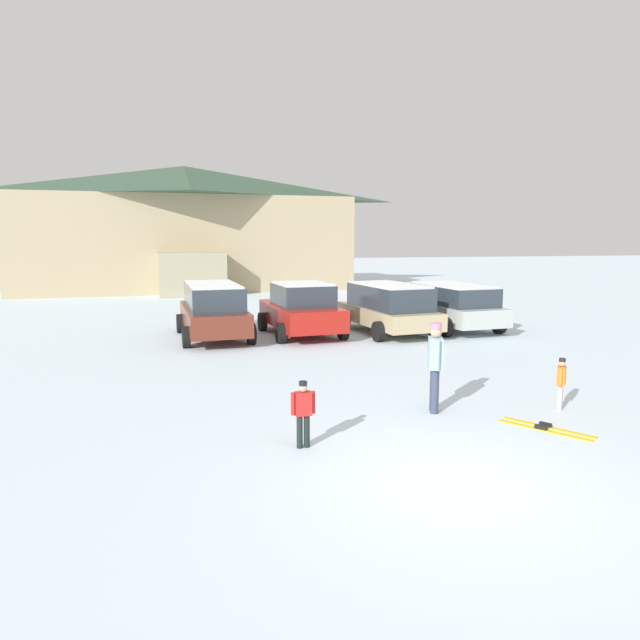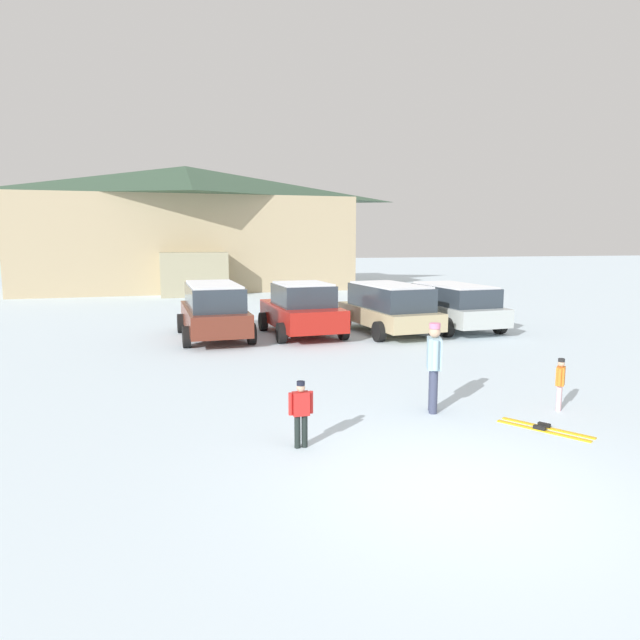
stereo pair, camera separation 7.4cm
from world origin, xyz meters
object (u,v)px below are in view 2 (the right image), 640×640
ski_lodge (187,227)px  pair_of_skis (544,428)px  parked_beige_suv (389,307)px  parked_silver_wagon (453,305)px  parked_maroon_van (214,309)px  skier_child_in_orange_jacket (560,381)px  parked_red_sedan (302,309)px  skier_adult_in_blue_parka (434,362)px  skier_child_in_red_jacket (301,410)px

ski_lodge → pair_of_skis: ski_lodge is taller
parked_beige_suv → parked_silver_wagon: size_ratio=1.02×
parked_maroon_van → parked_silver_wagon: (8.24, -0.18, -0.08)m
skier_child_in_orange_jacket → parked_red_sedan: bearing=107.9°
pair_of_skis → ski_lodge: bearing=100.4°
parked_maroon_van → parked_red_sedan: 2.85m
parked_maroon_van → parked_beige_suv: (5.78, -0.41, -0.04)m
skier_adult_in_blue_parka → pair_of_skis: (1.41, -1.36, -0.92)m
ski_lodge → skier_adult_in_blue_parka: bearing=-81.9°
parked_maroon_van → parked_beige_suv: parked_maroon_van is taller
skier_adult_in_blue_parka → skier_child_in_orange_jacket: bearing=-11.2°
parked_beige_suv → skier_adult_in_blue_parka: bearing=-105.1°
parked_red_sedan → skier_child_in_red_jacket: 10.18m
parked_maroon_van → parked_silver_wagon: 8.24m
skier_child_in_red_jacket → ski_lodge: bearing=92.5°
parked_maroon_van → parked_red_sedan: bearing=-2.3°
parked_red_sedan → pair_of_skis: parked_red_sedan is taller
ski_lodge → skier_adult_in_blue_parka: 28.59m
parked_silver_wagon → skier_child_in_orange_jacket: parked_silver_wagon is taller
parked_silver_wagon → pair_of_skis: parked_silver_wagon is taller
skier_adult_in_blue_parka → ski_lodge: bearing=98.1°
parked_silver_wagon → skier_adult_in_blue_parka: skier_adult_in_blue_parka is taller
ski_lodge → parked_maroon_van: 19.50m
ski_lodge → parked_red_sedan: bearing=-80.2°
skier_child_in_orange_jacket → skier_adult_in_blue_parka: bearing=168.8°
parked_red_sedan → skier_child_in_red_jacket: parked_red_sedan is taller
parked_silver_wagon → skier_child_in_red_jacket: (-7.49, -9.89, -0.28)m
parked_maroon_van → pair_of_skis: parked_maroon_van is taller
parked_red_sedan → skier_child_in_orange_jacket: size_ratio=4.25×
parked_beige_suv → parked_red_sedan: bearing=174.2°
skier_adult_in_blue_parka → skier_child_in_red_jacket: size_ratio=1.59×
parked_red_sedan → skier_child_in_orange_jacket: 9.70m
parked_beige_suv → ski_lodge: bearing=107.7°
skier_adult_in_blue_parka → skier_child_in_red_jacket: 3.01m
parked_red_sedan → skier_child_in_orange_jacket: (2.98, -9.23, -0.32)m
ski_lodge → parked_silver_wagon: bearing=-65.8°
ski_lodge → parked_silver_wagon: size_ratio=4.54×
parked_red_sedan → parked_beige_suv: bearing=-5.8°
parked_beige_suv → skier_child_in_orange_jacket: bearing=-89.7°
parked_beige_suv → skier_child_in_orange_jacket: parked_beige_suv is taller
skier_child_in_orange_jacket → skier_child_in_red_jacket: size_ratio=0.94×
skier_adult_in_blue_parka → parked_maroon_van: bearing=111.4°
parked_red_sedan → skier_child_in_red_jacket: bearing=-101.9°
parked_beige_suv → skier_child_in_red_jacket: 10.90m
parked_red_sedan → parked_silver_wagon: parked_red_sedan is taller
parked_silver_wagon → skier_child_in_red_jacket: bearing=-127.1°
parked_red_sedan → skier_adult_in_blue_parka: size_ratio=2.52×
ski_lodge → skier_child_in_orange_jacket: 29.50m
parked_beige_suv → skier_child_in_orange_jacket: size_ratio=4.62×
parked_maroon_van → parked_beige_suv: 5.79m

